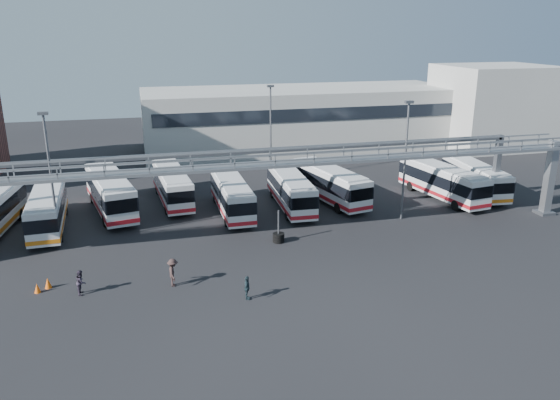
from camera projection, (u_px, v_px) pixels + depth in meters
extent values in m
plane|color=black|center=(290.00, 266.00, 38.11)|extent=(140.00, 140.00, 0.00)
cube|color=gray|center=(549.00, 178.00, 47.73)|extent=(0.70, 0.70, 6.60)
cube|color=#4C4F54|center=(544.00, 212.00, 48.69)|extent=(1.40, 1.40, 0.25)
cube|color=gray|center=(272.00, 164.00, 40.87)|extent=(50.00, 1.80, 0.22)
cube|color=gray|center=(275.00, 155.00, 39.80)|extent=(50.00, 0.10, 0.10)
cube|color=gray|center=(270.00, 150.00, 41.37)|extent=(50.00, 0.10, 0.10)
cube|color=#4C4F54|center=(261.00, 151.00, 44.50)|extent=(45.00, 0.50, 0.35)
cube|color=#9E9E99|center=(300.00, 118.00, 74.82)|extent=(42.00, 14.00, 8.00)
cube|color=#B2B2AD|center=(493.00, 106.00, 75.08)|extent=(14.00, 12.00, 11.00)
cylinder|color=#4C4F54|center=(52.00, 183.00, 40.12)|extent=(0.18, 0.18, 10.00)
cube|color=#4C4F54|center=(43.00, 113.00, 38.58)|extent=(0.70, 0.35, 0.22)
cylinder|color=#4C4F54|center=(405.00, 163.00, 45.93)|extent=(0.18, 0.18, 10.00)
cube|color=#4C4F54|center=(409.00, 102.00, 44.38)|extent=(0.70, 0.35, 0.22)
cylinder|color=#4C4F54|center=(271.00, 135.00, 57.84)|extent=(0.18, 0.18, 10.00)
cube|color=#4C4F54|center=(270.00, 86.00, 56.29)|extent=(0.70, 0.35, 0.22)
cylinder|color=black|center=(20.00, 215.00, 46.93)|extent=(0.42, 1.03, 1.00)
cube|color=silver|center=(47.00, 209.00, 44.52)|extent=(2.87, 10.47, 2.59)
cube|color=black|center=(47.00, 206.00, 44.43)|extent=(2.93, 10.53, 1.04)
cube|color=#C36612|center=(49.00, 220.00, 44.80)|extent=(2.92, 10.52, 0.33)
cube|color=silver|center=(45.00, 193.00, 44.11)|extent=(2.58, 9.42, 0.15)
cylinder|color=black|center=(31.00, 239.00, 41.59)|extent=(0.33, 0.95, 0.94)
cylinder|color=black|center=(61.00, 236.00, 42.19)|extent=(0.33, 0.95, 0.94)
cylinder|color=black|center=(40.00, 212.00, 47.61)|extent=(0.33, 0.95, 0.94)
cylinder|color=black|center=(65.00, 210.00, 48.22)|extent=(0.33, 0.95, 0.94)
cube|color=silver|center=(110.00, 192.00, 48.60)|extent=(4.84, 11.70, 2.85)
cube|color=black|center=(110.00, 188.00, 48.50)|extent=(4.91, 11.77, 1.14)
cube|color=maroon|center=(111.00, 203.00, 48.90)|extent=(4.90, 11.76, 0.36)
cube|color=silver|center=(108.00, 176.00, 48.14)|extent=(4.35, 10.53, 0.17)
cylinder|color=black|center=(105.00, 221.00, 45.40)|extent=(0.51, 1.08, 1.04)
cylinder|color=black|center=(133.00, 217.00, 46.39)|extent=(0.51, 1.08, 1.04)
cylinder|color=black|center=(92.00, 197.00, 51.64)|extent=(0.51, 1.08, 1.04)
cylinder|color=black|center=(117.00, 194.00, 52.63)|extent=(0.51, 1.08, 1.04)
cube|color=silver|center=(172.00, 185.00, 51.35)|extent=(3.18, 10.56, 2.60)
cube|color=black|center=(172.00, 182.00, 51.26)|extent=(3.24, 10.62, 1.04)
cube|color=maroon|center=(173.00, 194.00, 51.63)|extent=(3.23, 10.61, 0.33)
cube|color=silver|center=(171.00, 171.00, 50.93)|extent=(2.86, 9.50, 0.15)
cylinder|color=black|center=(167.00, 209.00, 48.40)|extent=(0.36, 0.97, 0.95)
cylinder|color=black|center=(190.00, 207.00, 49.07)|extent=(0.36, 0.97, 0.95)
cylinder|color=black|center=(157.00, 189.00, 54.40)|extent=(0.36, 0.97, 0.95)
cylinder|color=black|center=(179.00, 187.00, 55.06)|extent=(0.36, 0.97, 0.95)
cube|color=silver|center=(232.00, 195.00, 48.38)|extent=(2.33, 10.25, 2.56)
cube|color=black|center=(232.00, 192.00, 48.29)|extent=(2.39, 10.31, 1.03)
cube|color=maroon|center=(232.00, 205.00, 48.65)|extent=(2.38, 10.30, 0.33)
cube|color=silver|center=(231.00, 180.00, 47.97)|extent=(2.10, 9.23, 0.15)
cylinder|color=black|center=(226.00, 221.00, 45.48)|extent=(0.28, 0.93, 0.93)
cylinder|color=black|center=(251.00, 219.00, 45.98)|extent=(0.28, 0.93, 0.93)
cylinder|color=black|center=(215.00, 198.00, 51.53)|extent=(0.28, 0.93, 0.93)
cylinder|color=black|center=(237.00, 197.00, 52.03)|extent=(0.28, 0.93, 0.93)
cube|color=silver|center=(291.00, 190.00, 49.88)|extent=(2.80, 10.45, 2.59)
cube|color=black|center=(291.00, 187.00, 49.79)|extent=(2.86, 10.52, 1.04)
cube|color=maroon|center=(291.00, 199.00, 50.16)|extent=(2.85, 10.51, 0.33)
cube|color=silver|center=(291.00, 175.00, 49.47)|extent=(2.52, 9.41, 0.15)
cylinder|color=black|center=(287.00, 215.00, 46.96)|extent=(0.32, 0.95, 0.94)
cylinder|color=black|center=(311.00, 213.00, 47.38)|extent=(0.32, 0.95, 0.94)
cylinder|color=black|center=(272.00, 193.00, 53.14)|extent=(0.32, 0.95, 0.94)
cylinder|color=black|center=(293.00, 192.00, 53.56)|extent=(0.32, 0.95, 0.94)
cube|color=silver|center=(329.00, 183.00, 51.74)|extent=(4.61, 11.06, 2.70)
cube|color=black|center=(329.00, 180.00, 51.65)|extent=(4.69, 11.13, 1.08)
cube|color=maroon|center=(329.00, 193.00, 52.03)|extent=(4.67, 11.12, 0.34)
cube|color=silver|center=(330.00, 169.00, 51.31)|extent=(4.15, 9.96, 0.16)
cylinder|color=black|center=(338.00, 208.00, 48.72)|extent=(0.49, 1.02, 0.98)
cylinder|color=black|center=(359.00, 205.00, 49.66)|extent=(0.49, 1.02, 0.98)
cylinder|color=black|center=(301.00, 188.00, 54.61)|extent=(0.49, 1.02, 0.98)
cylinder|color=black|center=(320.00, 186.00, 55.55)|extent=(0.49, 1.02, 0.98)
cube|color=silver|center=(442.00, 181.00, 52.44)|extent=(3.96, 10.89, 2.66)
cube|color=black|center=(443.00, 178.00, 52.34)|extent=(4.03, 10.96, 1.06)
cube|color=maroon|center=(441.00, 191.00, 52.72)|extent=(4.02, 10.95, 0.34)
cube|color=silver|center=(444.00, 167.00, 52.01)|extent=(3.56, 9.80, 0.15)
cylinder|color=black|center=(456.00, 205.00, 49.43)|extent=(0.43, 1.00, 0.97)
cylinder|color=black|center=(475.00, 203.00, 50.25)|extent=(0.43, 1.00, 0.97)
cylinder|color=black|center=(411.00, 186.00, 55.41)|extent=(0.43, 1.00, 0.97)
cylinder|color=black|center=(428.00, 184.00, 56.22)|extent=(0.43, 1.00, 0.97)
cube|color=silver|center=(475.00, 177.00, 54.15)|extent=(3.15, 10.19, 2.51)
cube|color=black|center=(475.00, 175.00, 54.06)|extent=(3.22, 10.25, 1.00)
cube|color=#C36612|center=(474.00, 186.00, 54.41)|extent=(3.21, 10.24, 0.32)
cube|color=silver|center=(476.00, 165.00, 53.74)|extent=(2.84, 9.17, 0.15)
cylinder|color=black|center=(481.00, 199.00, 51.34)|extent=(0.35, 0.93, 0.91)
cylinder|color=black|center=(501.00, 198.00, 51.66)|extent=(0.35, 0.93, 0.91)
cylinder|color=black|center=(449.00, 181.00, 57.36)|extent=(0.35, 0.93, 0.91)
cylinder|color=black|center=(467.00, 180.00, 57.69)|extent=(0.35, 0.93, 0.91)
imported|color=#2B2432|center=(81.00, 282.00, 33.93)|extent=(0.65, 0.80, 1.58)
imported|color=#322321|center=(173.00, 272.00, 34.93)|extent=(0.71, 1.21, 1.86)
imported|color=#1B2B31|center=(247.00, 288.00, 33.23)|extent=(0.59, 0.96, 1.53)
cone|color=#F05B0D|center=(37.00, 288.00, 34.20)|extent=(0.44, 0.44, 0.62)
cone|color=#F05B0D|center=(48.00, 283.00, 34.81)|extent=(0.57, 0.57, 0.69)
cylinder|color=black|center=(279.00, 240.00, 42.30)|extent=(0.91, 0.91, 0.22)
cylinder|color=black|center=(279.00, 238.00, 42.23)|extent=(0.91, 0.91, 0.22)
cylinder|color=black|center=(279.00, 235.00, 42.16)|extent=(0.91, 0.91, 0.22)
cylinder|color=#4C4F54|center=(279.00, 226.00, 41.95)|extent=(0.13, 0.13, 2.59)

